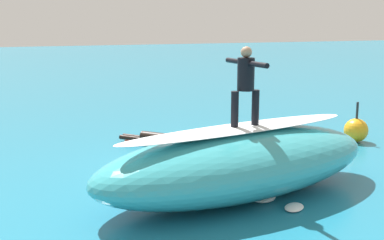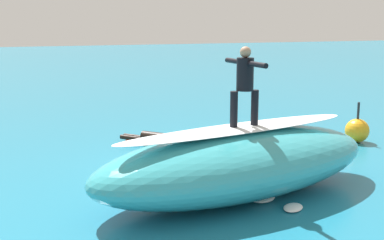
{
  "view_description": "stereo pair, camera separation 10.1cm",
  "coord_description": "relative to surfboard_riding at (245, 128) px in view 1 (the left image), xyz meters",
  "views": [
    {
      "loc": [
        4.7,
        12.07,
        3.71
      ],
      "look_at": [
        0.4,
        0.28,
        1.2
      ],
      "focal_mm": 47.58,
      "sensor_mm": 36.0,
      "label": 1
    },
    {
      "loc": [
        4.61,
        12.11,
        3.71
      ],
      "look_at": [
        0.4,
        0.28,
        1.2
      ],
      "focal_mm": 47.58,
      "sensor_mm": 36.0,
      "label": 2
    }
  ],
  "objects": [
    {
      "name": "wave_crest",
      "position": [
        0.11,
        0.02,
        -0.75
      ],
      "size": [
        7.15,
        4.0,
        1.43
      ],
      "primitive_type": "ellipsoid",
      "rotation": [
        0.0,
        0.0,
        0.21
      ],
      "color": "teal",
      "rests_on": "ground_plane"
    },
    {
      "name": "wave_foam_lip",
      "position": [
        0.11,
        0.02,
        0.0
      ],
      "size": [
        5.8,
        2.12,
        0.08
      ],
      "primitive_type": "ellipsoid",
      "rotation": [
        0.0,
        0.0,
        0.21
      ],
      "color": "white",
      "rests_on": "wave_crest"
    },
    {
      "name": "surfboard_riding",
      "position": [
        0.0,
        0.0,
        0.0
      ],
      "size": [
        2.25,
        0.69,
        0.08
      ],
      "primitive_type": "ellipsoid",
      "rotation": [
        0.0,
        0.0,
        0.08
      ],
      "color": "silver",
      "rests_on": "wave_crest"
    },
    {
      "name": "surfboard_paddling",
      "position": [
        0.6,
        -4.81,
        -1.42
      ],
      "size": [
        1.88,
        1.93,
        0.08
      ],
      "primitive_type": "ellipsoid",
      "rotation": [
        0.0,
        0.0,
        2.33
      ],
      "color": "#E0563D",
      "rests_on": "ground_plane"
    },
    {
      "name": "surfer_riding",
      "position": [
        0.0,
        0.0,
        1.0
      ],
      "size": [
        0.65,
        1.57,
        1.65
      ],
      "rotation": [
        0.0,
        0.0,
        0.08
      ],
      "color": "black",
      "rests_on": "surfboard_riding"
    },
    {
      "name": "buoy_marker",
      "position": [
        -5.28,
        -3.1,
        -1.1
      ],
      "size": [
        0.73,
        0.73,
        1.24
      ],
      "color": "orange",
      "rests_on": "ground_plane"
    },
    {
      "name": "foam_patch_mid",
      "position": [
        -0.56,
        1.14,
        -1.42
      ],
      "size": [
        0.64,
        0.62,
        0.09
      ],
      "primitive_type": "ellipsoid",
      "rotation": [
        0.0,
        0.0,
        0.71
      ],
      "color": "white",
      "rests_on": "ground_plane"
    },
    {
      "name": "foam_patch_far",
      "position": [
        0.11,
        -4.78,
        -1.39
      ],
      "size": [
        0.96,
        1.1,
        0.14
      ],
      "primitive_type": "ellipsoid",
      "rotation": [
        0.0,
        0.0,
        1.87
      ],
      "color": "white",
      "rests_on": "ground_plane"
    },
    {
      "name": "surfer_paddling",
      "position": [
        0.69,
        -4.91,
        -1.24
      ],
      "size": [
        1.41,
        1.46,
        0.33
      ],
      "rotation": [
        0.0,
        0.0,
        2.33
      ],
      "color": "black",
      "rests_on": "surfboard_paddling"
    },
    {
      "name": "ground_plane",
      "position": [
        -0.1,
        -2.69,
        -1.46
      ],
      "size": [
        120.0,
        120.0,
        0.0
      ],
      "primitive_type": "plane",
      "color": "teal"
    },
    {
      "name": "foam_patch_near",
      "position": [
        -0.23,
        0.42,
        -1.4
      ],
      "size": [
        0.87,
        0.92,
        0.14
      ],
      "primitive_type": "ellipsoid",
      "rotation": [
        0.0,
        0.0,
        0.99
      ],
      "color": "white",
      "rests_on": "ground_plane"
    }
  ]
}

